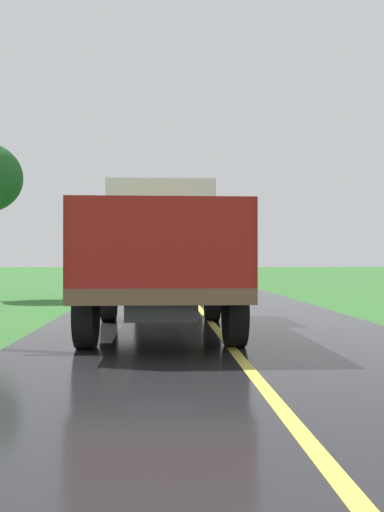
{
  "coord_description": "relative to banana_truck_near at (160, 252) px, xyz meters",
  "views": [
    {
      "loc": [
        -1.01,
        2.07,
        1.32
      ],
      "look_at": [
        -0.35,
        13.16,
        1.4
      ],
      "focal_mm": 38.15,
      "sensor_mm": 36.0,
      "label": 1
    }
  ],
  "objects": [
    {
      "name": "banana_truck_far",
      "position": [
        0.32,
        11.87,
        0.0
      ],
      "size": [
        2.38,
        5.82,
        2.8
      ],
      "color": "#2D2D30",
      "rests_on": "road_surface"
    },
    {
      "name": "banana_truck_near",
      "position": [
        0.0,
        0.0,
        0.0
      ],
      "size": [
        2.38,
        5.82,
        2.8
      ],
      "color": "#2D2D30",
      "rests_on": "road_surface"
    }
  ]
}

